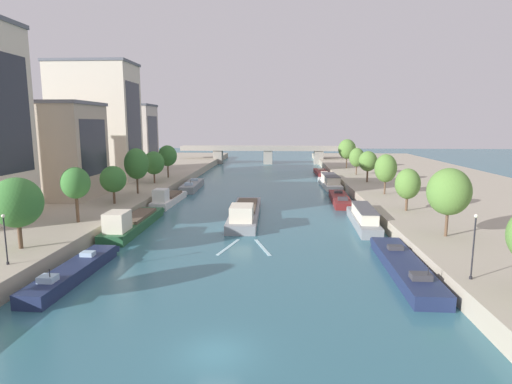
{
  "coord_description": "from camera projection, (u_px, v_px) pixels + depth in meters",
  "views": [
    {
      "loc": [
        3.49,
        -21.77,
        12.96
      ],
      "look_at": [
        0.0,
        42.03,
        2.44
      ],
      "focal_mm": 29.22,
      "sensor_mm": 36.0,
      "label": 1
    }
  ],
  "objects": [
    {
      "name": "barge_midriver",
      "position": [
        245.0,
        212.0,
        57.1
      ],
      "size": [
        4.0,
        20.36,
        3.05
      ],
      "color": "gray",
      "rests_on": "ground"
    },
    {
      "name": "tree_right_nearest",
      "position": [
        449.0,
        192.0,
        41.42
      ],
      "size": [
        4.23,
        4.23,
        6.93
      ],
      "color": "brown",
      "rests_on": "quay_right"
    },
    {
      "name": "lamppost_right_bank",
      "position": [
        474.0,
        244.0,
        30.09
      ],
      "size": [
        0.28,
        0.28,
        4.88
      ],
      "color": "black",
      "rests_on": "quay_right"
    },
    {
      "name": "ground_plane",
      "position": [
        216.0,
        354.0,
        23.74
      ],
      "size": [
        400.0,
        400.0,
        0.0
      ],
      "primitive_type": "plane",
      "color": "#336675"
    },
    {
      "name": "moored_boat_left_midway",
      "position": [
        74.0,
        271.0,
        35.26
      ],
      "size": [
        2.73,
        13.51,
        2.23
      ],
      "color": "#1E284C",
      "rests_on": "ground"
    },
    {
      "name": "tree_right_end_of_row",
      "position": [
        386.0,
        168.0,
        66.63
      ],
      "size": [
        3.5,
        3.5,
        6.46
      ],
      "color": "brown",
      "rests_on": "quay_right"
    },
    {
      "name": "quay_left",
      "position": [
        81.0,
        188.0,
        79.64
      ],
      "size": [
        36.0,
        170.0,
        1.7
      ],
      "primitive_type": "cube",
      "color": "#A89E89",
      "rests_on": "ground"
    },
    {
      "name": "moored_boat_right_far",
      "position": [
        340.0,
        199.0,
        69.49
      ],
      "size": [
        3.31,
        14.74,
        2.15
      ],
      "color": "maroon",
      "rests_on": "ground"
    },
    {
      "name": "tree_right_midway",
      "position": [
        368.0,
        161.0,
        80.48
      ],
      "size": [
        3.54,
        3.54,
        6.04
      ],
      "color": "brown",
      "rests_on": "quay_right"
    },
    {
      "name": "moored_boat_left_near",
      "position": [
        132.0,
        223.0,
        51.1
      ],
      "size": [
        3.19,
        16.96,
        3.29
      ],
      "color": "#235633",
      "rests_on": "ground"
    },
    {
      "name": "moored_boat_left_second",
      "position": [
        192.0,
        185.0,
        83.56
      ],
      "size": [
        3.23,
        14.21,
        2.41
      ],
      "color": "gray",
      "rests_on": "ground"
    },
    {
      "name": "tree_right_past_mid",
      "position": [
        347.0,
        149.0,
        105.37
      ],
      "size": [
        4.41,
        4.41,
        7.38
      ],
      "color": "brown",
      "rests_on": "quay_right"
    },
    {
      "name": "building_left_middle",
      "position": [
        96.0,
        122.0,
        81.65
      ],
      "size": [
        15.81,
        9.7,
        23.02
      ],
      "color": "beige",
      "rests_on": "quay_left"
    },
    {
      "name": "tree_left_nearest",
      "position": [
        113.0,
        179.0,
        58.76
      ],
      "size": [
        3.64,
        3.64,
        5.39
      ],
      "color": "brown",
      "rests_on": "quay_left"
    },
    {
      "name": "tree_left_third",
      "position": [
        136.0,
        164.0,
        67.11
      ],
      "size": [
        3.9,
        3.9,
        7.36
      ],
      "color": "brown",
      "rests_on": "quay_left"
    },
    {
      "name": "tree_right_distant",
      "position": [
        357.0,
        157.0,
        92.31
      ],
      "size": [
        3.35,
        3.35,
        5.95
      ],
      "color": "brown",
      "rests_on": "quay_right"
    },
    {
      "name": "tree_right_far",
      "position": [
        408.0,
        184.0,
        54.01
      ],
      "size": [
        3.21,
        3.21,
        5.54
      ],
      "color": "brown",
      "rests_on": "quay_right"
    },
    {
      "name": "tree_left_past_mid",
      "position": [
        167.0,
        156.0,
        87.29
      ],
      "size": [
        3.92,
        3.92,
        6.79
      ],
      "color": "brown",
      "rests_on": "quay_left"
    },
    {
      "name": "quay_right",
      "position": [
        447.0,
        191.0,
        75.94
      ],
      "size": [
        36.0,
        170.0,
        1.7
      ],
      "primitive_type": "cube",
      "color": "#A89E89",
      "rests_on": "ground"
    },
    {
      "name": "moored_boat_left_downstream",
      "position": [
        168.0,
        198.0,
        67.87
      ],
      "size": [
        3.02,
        13.66,
        3.04
      ],
      "color": "silver",
      "rests_on": "ground"
    },
    {
      "name": "tree_left_by_lamp",
      "position": [
        75.0,
        183.0,
        47.39
      ],
      "size": [
        3.24,
        3.24,
        6.4
      ],
      "color": "brown",
      "rests_on": "quay_left"
    },
    {
      "name": "moored_boat_right_gap_after",
      "position": [
        363.0,
        218.0,
        53.06
      ],
      "size": [
        3.0,
        14.57,
        2.59
      ],
      "color": "gray",
      "rests_on": "ground"
    },
    {
      "name": "building_left_tall",
      "position": [
        130.0,
        138.0,
        100.76
      ],
      "size": [
        11.47,
        9.47,
        15.83
      ],
      "color": "#BCB2A8",
      "rests_on": "quay_left"
    },
    {
      "name": "lamppost_left_bank",
      "position": [
        5.0,
        237.0,
        33.32
      ],
      "size": [
        0.28,
        0.28,
        4.16
      ],
      "color": "black",
      "rests_on": "quay_left"
    },
    {
      "name": "moored_boat_right_end",
      "position": [
        322.0,
        173.0,
        105.96
      ],
      "size": [
        3.19,
        16.56,
        2.07
      ],
      "color": "maroon",
      "rests_on": "ground"
    },
    {
      "name": "tree_left_distant",
      "position": [
        154.0,
        163.0,
        79.24
      ],
      "size": [
        3.97,
        3.97,
        6.07
      ],
      "color": "brown",
      "rests_on": "quay_left"
    },
    {
      "name": "tree_left_end_of_row",
      "position": [
        17.0,
        203.0,
        37.33
      ],
      "size": [
        4.46,
        4.46,
        6.53
      ],
      "color": "brown",
      "rests_on": "quay_left"
    },
    {
      "name": "wake_behind_barge",
      "position": [
        245.0,
        247.0,
        44.17
      ],
      "size": [
        5.6,
        5.91,
        0.03
      ],
      "color": "#A5D1DB",
      "rests_on": "ground"
    },
    {
      "name": "building_left_far_end",
      "position": [
        44.0,
        150.0,
        63.62
      ],
      "size": [
        16.32,
        11.18,
        14.52
      ],
      "color": "#B2A38E",
      "rests_on": "quay_left"
    },
    {
      "name": "moored_boat_right_downstream",
      "position": [
        330.0,
        181.0,
        86.69
      ],
      "size": [
        3.64,
        15.74,
        2.55
      ],
      "color": "silver",
      "rests_on": "ground"
    },
    {
      "name": "moored_boat_right_upstream",
      "position": [
        404.0,
        266.0,
        36.64
      ],
      "size": [
        3.18,
        16.44,
        2.2
      ],
      "color": "#1E284C",
      "rests_on": "ground"
    },
    {
      "name": "bridge_far",
      "position": [
        268.0,
        153.0,
        135.05
      ],
      "size": [
        56.66,
        4.4,
        5.82
      ],
      "color": "gray",
      "rests_on": "ground"
    }
  ]
}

